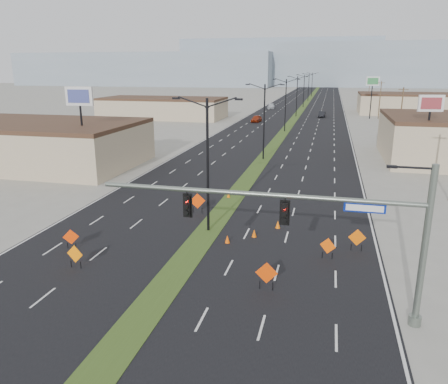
% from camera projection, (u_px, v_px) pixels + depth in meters
% --- Properties ---
extents(ground, '(600.00, 600.00, 0.00)m').
position_uv_depth(ground, '(146.00, 312.00, 22.37)').
color(ground, gray).
rests_on(ground, ground).
extents(road_surface, '(25.00, 400.00, 0.02)m').
position_uv_depth(road_surface, '(297.00, 115.00, 115.85)').
color(road_surface, black).
rests_on(road_surface, ground).
extents(median_strip, '(2.00, 400.00, 0.04)m').
position_uv_depth(median_strip, '(297.00, 115.00, 115.85)').
color(median_strip, '#354B1A').
rests_on(median_strip, ground).
extents(building_sw_far, '(30.00, 14.00, 4.50)m').
position_uv_depth(building_sw_far, '(163.00, 109.00, 108.44)').
color(building_sw_far, tan).
rests_on(building_sw_far, ground).
extents(building_se_far, '(44.00, 16.00, 5.00)m').
position_uv_depth(building_se_far, '(445.00, 105.00, 115.93)').
color(building_se_far, tan).
rests_on(building_se_far, ground).
extents(mesa_west, '(180.00, 50.00, 22.00)m').
position_uv_depth(mesa_west, '(146.00, 69.00, 308.18)').
color(mesa_west, '#80919F').
rests_on(mesa_west, ground).
extents(mesa_center, '(220.00, 50.00, 28.00)m').
position_uv_depth(mesa_center, '(382.00, 65.00, 289.93)').
color(mesa_center, '#80919F').
rests_on(mesa_center, ground).
extents(mesa_backdrop, '(140.00, 50.00, 32.00)m').
position_uv_depth(mesa_backdrop, '(280.00, 62.00, 323.88)').
color(mesa_backdrop, '#80919F').
rests_on(mesa_backdrop, ground).
extents(signal_mast, '(16.30, 0.60, 8.00)m').
position_uv_depth(signal_mast, '(323.00, 225.00, 21.00)').
color(signal_mast, slate).
rests_on(signal_mast, ground).
extents(streetlight_0, '(5.15, 0.24, 10.02)m').
position_uv_depth(streetlight_0, '(208.00, 161.00, 32.11)').
color(streetlight_0, black).
rests_on(streetlight_0, ground).
extents(streetlight_1, '(5.15, 0.24, 10.02)m').
position_uv_depth(streetlight_1, '(264.00, 119.00, 58.28)').
color(streetlight_1, black).
rests_on(streetlight_1, ground).
extents(streetlight_2, '(5.15, 0.24, 10.02)m').
position_uv_depth(streetlight_2, '(286.00, 103.00, 84.45)').
color(streetlight_2, black).
rests_on(streetlight_2, ground).
extents(streetlight_3, '(5.15, 0.24, 10.02)m').
position_uv_depth(streetlight_3, '(297.00, 95.00, 110.63)').
color(streetlight_3, black).
rests_on(streetlight_3, ground).
extents(streetlight_4, '(5.15, 0.24, 10.02)m').
position_uv_depth(streetlight_4, '(304.00, 90.00, 136.80)').
color(streetlight_4, black).
rests_on(streetlight_4, ground).
extents(streetlight_5, '(5.15, 0.24, 10.02)m').
position_uv_depth(streetlight_5, '(309.00, 86.00, 162.97)').
color(streetlight_5, black).
rests_on(streetlight_5, ground).
extents(streetlight_6, '(5.15, 0.24, 10.02)m').
position_uv_depth(streetlight_6, '(312.00, 84.00, 189.15)').
color(streetlight_6, black).
rests_on(streetlight_6, ground).
extents(utility_pole_1, '(1.60, 0.20, 9.00)m').
position_uv_depth(utility_pole_1, '(401.00, 114.00, 72.66)').
color(utility_pole_1, '#4C3823').
rests_on(utility_pole_1, ground).
extents(utility_pole_2, '(1.60, 0.20, 9.00)m').
position_uv_depth(utility_pole_2, '(380.00, 100.00, 105.38)').
color(utility_pole_2, '#4C3823').
rests_on(utility_pole_2, ground).
extents(utility_pole_3, '(1.60, 0.20, 9.00)m').
position_uv_depth(utility_pole_3, '(369.00, 92.00, 138.10)').
color(utility_pole_3, '#4C3823').
rests_on(utility_pole_3, ground).
extents(car_left, '(2.19, 4.63, 1.53)m').
position_uv_depth(car_left, '(256.00, 119.00, 100.36)').
color(car_left, maroon).
rests_on(car_left, ground).
extents(car_mid, '(1.76, 4.40, 1.42)m').
position_uv_depth(car_mid, '(322.00, 114.00, 110.39)').
color(car_mid, black).
rests_on(car_mid, ground).
extents(car_far, '(2.44, 5.12, 1.44)m').
position_uv_depth(car_far, '(271.00, 106.00, 133.62)').
color(car_far, silver).
rests_on(car_far, ground).
extents(construction_sign_0, '(1.15, 0.17, 1.53)m').
position_uv_depth(construction_sign_0, '(75.00, 255.00, 27.03)').
color(construction_sign_0, orange).
rests_on(construction_sign_0, ground).
extents(construction_sign_1, '(1.00, 0.47, 1.43)m').
position_uv_depth(construction_sign_1, '(71.00, 238.00, 29.94)').
color(construction_sign_1, '#FF3D05').
rests_on(construction_sign_1, ground).
extents(construction_sign_2, '(1.24, 0.55, 1.78)m').
position_uv_depth(construction_sign_2, '(198.00, 202.00, 37.27)').
color(construction_sign_2, '#FF3F05').
rests_on(construction_sign_2, ground).
extents(construction_sign_3, '(1.26, 0.14, 1.68)m').
position_uv_depth(construction_sign_3, '(267.00, 274.00, 24.33)').
color(construction_sign_3, '#DC3C04').
rests_on(construction_sign_3, ground).
extents(construction_sign_4, '(1.18, 0.13, 1.57)m').
position_uv_depth(construction_sign_4, '(357.00, 238.00, 29.59)').
color(construction_sign_4, '#E05A04').
rests_on(construction_sign_4, ground).
extents(construction_sign_5, '(1.02, 0.43, 1.44)m').
position_uv_depth(construction_sign_5, '(328.00, 247.00, 28.41)').
color(construction_sign_5, '#F85305').
rests_on(construction_sign_5, ground).
extents(cone_0, '(0.46, 0.46, 0.59)m').
position_uv_depth(cone_0, '(227.00, 239.00, 31.10)').
color(cone_0, '#E95304').
rests_on(cone_0, ground).
extents(cone_1, '(0.47, 0.47, 0.61)m').
position_uv_depth(cone_1, '(254.00, 233.00, 32.18)').
color(cone_1, '#E05604').
rests_on(cone_1, ground).
extents(cone_2, '(0.43, 0.43, 0.63)m').
position_uv_depth(cone_2, '(278.00, 224.00, 33.96)').
color(cone_2, '#FC6705').
rests_on(cone_2, ground).
extents(cone_3, '(0.35, 0.35, 0.58)m').
position_uv_depth(cone_3, '(229.00, 195.00, 41.95)').
color(cone_3, '#EB6304').
rests_on(cone_3, ground).
extents(pole_sign_west, '(3.27, 0.70, 9.98)m').
position_uv_depth(pole_sign_west, '(80.00, 102.00, 50.78)').
color(pole_sign_west, black).
rests_on(pole_sign_west, ground).
extents(pole_sign_east_near, '(2.95, 0.80, 8.99)m').
position_uv_depth(pole_sign_east_near, '(430.00, 109.00, 51.86)').
color(pole_sign_east_near, black).
rests_on(pole_sign_east_near, ground).
extents(pole_sign_east_far, '(3.26, 1.19, 10.07)m').
position_uv_depth(pole_sign_east_far, '(373.00, 84.00, 104.96)').
color(pole_sign_east_far, black).
rests_on(pole_sign_east_far, ground).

